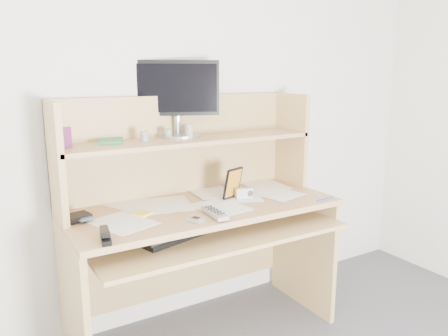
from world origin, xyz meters
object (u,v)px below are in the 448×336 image
game_case (233,183)px  monitor (176,96)px  desk (197,211)px  tv_remote (214,213)px  keyboard (184,230)px

game_case → monitor: (-0.21, 0.24, 0.46)m
desk → monitor: 0.63m
desk → tv_remote: (-0.04, -0.27, 0.07)m
desk → monitor: monitor is taller
tv_remote → game_case: 0.31m
keyboard → monitor: size_ratio=1.21×
game_case → desk: bearing=140.6°
keyboard → tv_remote: (0.11, -0.11, 0.10)m
game_case → monitor: 0.56m
desk → tv_remote: bearing=-99.2°
keyboard → desk: bearing=29.7°
keyboard → monitor: (0.13, 0.33, 0.63)m
desk → game_case: size_ratio=8.29×
desk → keyboard: (-0.15, -0.16, -0.03)m
tv_remote → game_case: size_ratio=1.19×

